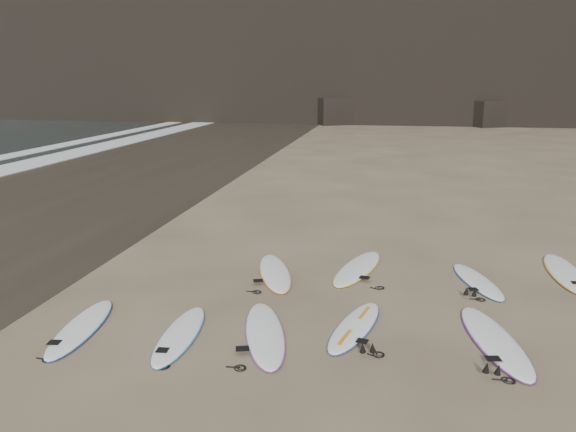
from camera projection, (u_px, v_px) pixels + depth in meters
name	position (u px, v px, depth m)	size (l,w,h in m)	color
ground	(406.00, 331.00, 9.80)	(240.00, 240.00, 0.00)	#897559
wet_sand	(56.00, 193.00, 21.60)	(12.00, 200.00, 0.01)	#383026
surfboard_0	(180.00, 334.00, 9.59)	(0.57, 2.36, 0.09)	white
surfboard_1	(265.00, 333.00, 9.63)	(0.63, 2.64, 0.09)	white
surfboard_2	(355.00, 326.00, 9.91)	(0.56, 2.33, 0.08)	white
surfboard_3	(495.00, 340.00, 9.37)	(0.66, 2.77, 0.10)	white
surfboard_5	(275.00, 272.00, 12.64)	(0.63, 2.61, 0.09)	white
surfboard_6	(358.00, 268.00, 12.93)	(0.65, 2.72, 0.10)	white
surfboard_7	(477.00, 281.00, 12.12)	(0.55, 2.30, 0.08)	white
surfboard_8	(565.00, 272.00, 12.61)	(0.67, 2.78, 0.10)	white
surfboard_11	(81.00, 327.00, 9.86)	(0.59, 2.47, 0.09)	white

